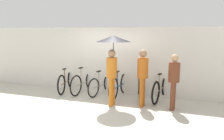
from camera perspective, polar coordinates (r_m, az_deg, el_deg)
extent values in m
plane|color=beige|center=(6.66, -4.30, -9.71)|extent=(30.00, 30.00, 0.00)
cube|color=silver|center=(7.98, 0.44, 2.47)|extent=(11.96, 0.12, 2.40)
torus|color=black|center=(8.99, -10.63, -2.20)|extent=(0.19, 0.73, 0.74)
torus|color=black|center=(8.01, -13.07, -3.80)|extent=(0.19, 0.73, 0.74)
cylinder|color=brown|center=(8.50, -11.78, -2.96)|extent=(0.23, 1.06, 0.04)
cylinder|color=brown|center=(8.27, -12.28, -1.56)|extent=(0.04, 0.04, 0.50)
cube|color=black|center=(8.23, -12.35, 0.25)|extent=(0.12, 0.21, 0.03)
cylinder|color=brown|center=(8.93, -10.70, -0.17)|extent=(0.04, 0.04, 0.65)
cylinder|color=brown|center=(8.88, -10.77, 1.90)|extent=(0.44, 0.11, 0.03)
torus|color=black|center=(8.67, -5.55, -2.49)|extent=(0.11, 0.75, 0.75)
torus|color=black|center=(7.75, -9.40, -4.08)|extent=(0.11, 0.75, 0.75)
cylinder|color=#A59E93|center=(8.20, -7.37, -3.24)|extent=(0.12, 1.09, 0.04)
cylinder|color=#A59E93|center=(7.98, -8.10, -1.54)|extent=(0.04, 0.04, 0.57)
cube|color=black|center=(7.93, -8.16, 0.57)|extent=(0.11, 0.21, 0.03)
cylinder|color=#A59E93|center=(8.61, -5.59, -0.46)|extent=(0.04, 0.04, 0.63)
cylinder|color=#A59E93|center=(8.55, -5.62, 1.60)|extent=(0.44, 0.06, 0.03)
torus|color=black|center=(8.37, -0.86, -3.14)|extent=(0.18, 0.68, 0.68)
torus|color=black|center=(7.53, -4.84, -4.68)|extent=(0.18, 0.68, 0.68)
cylinder|color=#A59E93|center=(7.94, -2.75, -3.87)|extent=(0.23, 1.02, 0.04)
cylinder|color=#A59E93|center=(7.74, -3.47, -2.32)|extent=(0.04, 0.04, 0.51)
cube|color=black|center=(7.68, -3.49, -0.35)|extent=(0.13, 0.21, 0.03)
cylinder|color=#A59E93|center=(8.30, -0.87, -1.05)|extent=(0.04, 0.04, 0.62)
cylinder|color=#A59E93|center=(8.25, -0.87, 1.06)|extent=(0.44, 0.11, 0.03)
torus|color=black|center=(8.06, 3.30, -3.36)|extent=(0.13, 0.76, 0.76)
torus|color=black|center=(7.16, 0.37, -5.07)|extent=(0.13, 0.76, 0.76)
cylinder|color=#19478C|center=(7.61, 1.93, -4.16)|extent=(0.14, 1.01, 0.04)
cylinder|color=#19478C|center=(7.39, 1.41, -2.52)|extent=(0.04, 0.04, 0.52)
cube|color=black|center=(7.33, 1.42, -0.42)|extent=(0.11, 0.21, 0.03)
cylinder|color=#19478C|center=(8.00, 3.33, -1.20)|extent=(0.04, 0.04, 0.62)
cylinder|color=#19478C|center=(7.94, 3.35, 1.00)|extent=(0.44, 0.07, 0.03)
torus|color=black|center=(7.98, 7.01, -3.65)|extent=(0.24, 0.73, 0.74)
torus|color=black|center=(6.95, 7.39, -5.71)|extent=(0.24, 0.73, 0.74)
cylinder|color=#A59E93|center=(7.46, 7.18, -4.61)|extent=(0.29, 1.04, 0.04)
cylinder|color=#A59E93|center=(7.22, 7.30, -2.74)|extent=(0.04, 0.04, 0.58)
cube|color=black|center=(7.16, 7.36, -0.35)|extent=(0.14, 0.22, 0.03)
cylinder|color=#A59E93|center=(7.91, 7.05, -1.48)|extent=(0.04, 0.04, 0.62)
cylinder|color=#A59E93|center=(7.86, 7.10, 0.72)|extent=(0.43, 0.13, 0.03)
torus|color=black|center=(7.92, 13.76, -3.95)|extent=(0.20, 0.75, 0.75)
torus|color=black|center=(6.92, 11.35, -5.88)|extent=(0.20, 0.75, 0.75)
cylinder|color=#A59E93|center=(7.42, 12.64, -4.85)|extent=(0.23, 1.07, 0.04)
cylinder|color=#A59E93|center=(7.18, 12.28, -3.19)|extent=(0.04, 0.04, 0.52)
cube|color=black|center=(7.12, 12.37, -1.03)|extent=(0.13, 0.21, 0.03)
cylinder|color=#A59E93|center=(7.85, 13.85, -1.80)|extent=(0.04, 0.04, 0.61)
cylinder|color=#A59E93|center=(7.80, 13.94, 0.39)|extent=(0.44, 0.11, 0.03)
cylinder|color=#C66B1E|center=(6.62, -0.34, -5.81)|extent=(0.13, 0.13, 0.88)
cylinder|color=#C66B1E|center=(6.78, 0.22, -5.43)|extent=(0.13, 0.13, 0.88)
cylinder|color=#C66B1E|center=(6.54, -0.06, 0.61)|extent=(0.32, 0.32, 0.60)
sphere|color=tan|center=(6.49, -0.06, 4.38)|extent=(0.23, 0.23, 0.23)
cylinder|color=#332D28|center=(6.62, 0.38, 4.21)|extent=(0.02, 0.02, 0.73)
cone|color=black|center=(6.59, 0.39, 8.16)|extent=(1.04, 1.04, 0.18)
cylinder|color=#B25619|center=(6.60, 7.71, -5.95)|extent=(0.13, 0.13, 0.88)
cylinder|color=#B25619|center=(6.77, 8.05, -5.55)|extent=(0.13, 0.13, 0.88)
cylinder|color=#B25619|center=(6.52, 8.04, 0.52)|extent=(0.32, 0.32, 0.60)
sphere|color=#997051|center=(6.46, 8.13, 4.31)|extent=(0.23, 0.23, 0.23)
cylinder|color=brown|center=(6.51, 15.50, -6.70)|extent=(0.13, 0.13, 0.82)
cylinder|color=brown|center=(6.69, 15.73, -6.28)|extent=(0.13, 0.13, 0.82)
cylinder|color=brown|center=(6.44, 15.91, -0.57)|extent=(0.32, 0.32, 0.56)
sphere|color=tan|center=(6.38, 16.08, 3.03)|extent=(0.21, 0.21, 0.21)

